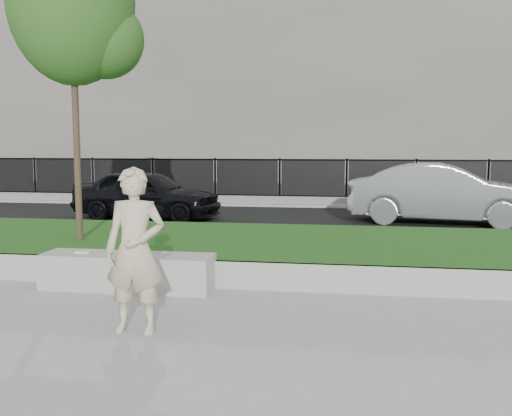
% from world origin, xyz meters
% --- Properties ---
extents(ground, '(90.00, 90.00, 0.00)m').
position_xyz_m(ground, '(0.00, 0.00, 0.00)').
color(ground, gray).
rests_on(ground, ground).
extents(grass_bank, '(34.00, 4.00, 0.40)m').
position_xyz_m(grass_bank, '(0.00, 3.00, 0.20)').
color(grass_bank, '#153A0E').
rests_on(grass_bank, ground).
extents(grass_kerb, '(34.00, 0.08, 0.40)m').
position_xyz_m(grass_kerb, '(0.00, 1.04, 0.20)').
color(grass_kerb, gray).
rests_on(grass_kerb, ground).
extents(street, '(34.00, 7.00, 0.04)m').
position_xyz_m(street, '(0.00, 8.50, 0.02)').
color(street, black).
rests_on(street, ground).
extents(far_pavement, '(34.00, 3.00, 0.12)m').
position_xyz_m(far_pavement, '(0.00, 13.00, 0.06)').
color(far_pavement, gray).
rests_on(far_pavement, ground).
extents(iron_fence, '(32.00, 0.30, 1.50)m').
position_xyz_m(iron_fence, '(0.00, 12.00, 0.54)').
color(iron_fence, slate).
rests_on(iron_fence, far_pavement).
extents(building_facade, '(34.00, 10.00, 10.00)m').
position_xyz_m(building_facade, '(0.00, 20.00, 5.00)').
color(building_facade, '#635D57').
rests_on(building_facade, ground).
extents(stone_bench, '(2.47, 0.62, 0.51)m').
position_xyz_m(stone_bench, '(-1.45, 0.79, 0.25)').
color(stone_bench, gray).
rests_on(stone_bench, ground).
extents(man, '(0.68, 0.46, 1.82)m').
position_xyz_m(man, '(-0.64, -0.99, 0.91)').
color(man, beige).
rests_on(man, ground).
extents(book, '(0.22, 0.17, 0.02)m').
position_xyz_m(book, '(-2.12, 0.78, 0.52)').
color(book, beige).
rests_on(book, stone_bench).
extents(young_tree, '(2.21, 2.11, 5.40)m').
position_xyz_m(young_tree, '(-2.91, 2.48, 4.33)').
color(young_tree, '#38281C').
rests_on(young_tree, grass_bank).
extents(car_dark, '(4.18, 2.09, 1.37)m').
position_xyz_m(car_dark, '(-3.75, 7.95, 0.72)').
color(car_dark, black).
rests_on(car_dark, street).
extents(car_silver, '(4.90, 2.36, 1.55)m').
position_xyz_m(car_silver, '(4.07, 8.28, 0.81)').
color(car_silver, '#969A9F').
rests_on(car_silver, street).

